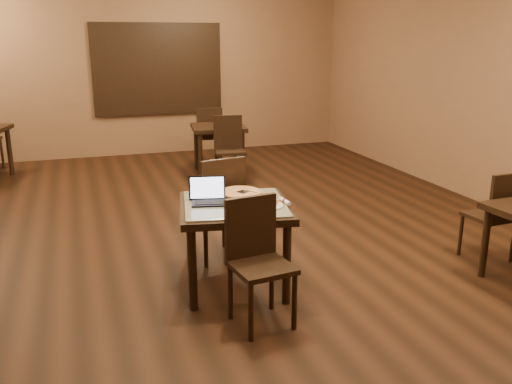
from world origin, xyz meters
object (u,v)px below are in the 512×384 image
object	(u,v)px
other_table_a_chair_near	(229,145)
other_table_c_chair_far	(496,212)
tiled_table	(235,215)
other_table_a	(218,134)
pizza_pan	(240,194)
chair_main_near	(257,254)
laptop	(209,196)
chair_main_far	(219,203)
other_table_a_chair_far	(209,133)

from	to	relation	value
other_table_a_chair_near	other_table_c_chair_far	distance (m)	4.08
tiled_table	other_table_a	xyz separation A→B (m)	(0.93, 4.06, -0.02)
tiled_table	other_table_c_chair_far	xyz separation A→B (m)	(2.52, -0.28, -0.15)
pizza_pan	other_table_c_chair_far	bearing A→B (deg)	-12.27
other_table_a	other_table_c_chair_far	world-z (taller)	other_table_c_chair_far
chair_main_near	laptop	world-z (taller)	laptop
other_table_a_chair_near	chair_main_far	bearing A→B (deg)	-100.71
tiled_table	other_table_a_chair_near	xyz separation A→B (m)	(0.94, 3.48, -0.10)
chair_main_far	other_table_c_chair_far	world-z (taller)	chair_main_far
pizza_pan	tiled_table	bearing A→B (deg)	-116.57
laptop	pizza_pan	distance (m)	0.35
tiled_table	other_table_a_chair_far	bearing A→B (deg)	89.38
other_table_a_chair_near	other_table_a_chair_far	distance (m)	1.16
laptop	other_table_a_chair_far	world-z (taller)	other_table_a_chair_far
other_table_a_chair_near	other_table_c_chair_far	world-z (taller)	other_table_a_chair_near
other_table_a_chair_near	other_table_a_chair_far	world-z (taller)	same
pizza_pan	other_table_a_chair_near	distance (m)	3.35
other_table_a	chair_main_far	bearing A→B (deg)	-97.70
tiled_table	pizza_pan	world-z (taller)	pizza_pan
laptop	chair_main_near	bearing A→B (deg)	-62.21
chair_main_far	other_table_a_chair_far	size ratio (longest dim) A/B	1.05
tiled_table	chair_main_far	bearing A→B (deg)	98.90
other_table_a	pizza_pan	bearing A→B (deg)	-94.86
other_table_a_chair_far	chair_main_near	bearing A→B (deg)	87.06
pizza_pan	other_table_c_chair_far	distance (m)	2.47
other_table_a	other_table_a_chair_near	bearing A→B (deg)	-81.86
chair_main_near	other_table_a	distance (m)	4.77
pizza_pan	other_table_a_chair_near	size ratio (longest dim) A/B	0.34
other_table_a	other_table_a_chair_far	distance (m)	0.58
other_table_a_chair_near	pizza_pan	bearing A→B (deg)	-97.09
tiled_table	other_table_a_chair_near	size ratio (longest dim) A/B	1.08
chair_main_near	other_table_c_chair_far	distance (m)	2.55
chair_main_near	laptop	bearing A→B (deg)	97.04
chair_main_near	laptop	xyz separation A→B (m)	(-0.19, 0.72, 0.27)
chair_main_far	other_table_a	distance (m)	3.56
laptop	other_table_c_chair_far	xyz separation A→B (m)	(2.72, -0.38, -0.31)
chair_main_near	other_table_a	size ratio (longest dim) A/B	1.06
chair_main_near	pizza_pan	bearing A→B (deg)	73.54
pizza_pan	other_table_a_chair_far	bearing A→B (deg)	79.73
pizza_pan	other_table_a	bearing A→B (deg)	78.06
chair_main_far	other_table_a	bearing A→B (deg)	-115.98
tiled_table	other_table_a_chair_near	world-z (taller)	other_table_a_chair_near
tiled_table	other_table_c_chair_far	size ratio (longest dim) A/B	1.18
laptop	pizza_pan	world-z (taller)	laptop
chair_main_far	pizza_pan	world-z (taller)	chair_main_far
pizza_pan	other_table_a_chair_far	distance (m)	4.47
tiled_table	chair_main_far	xyz separation A→B (m)	(0.02, 0.61, -0.07)
chair_main_far	other_table_a_chair_far	distance (m)	4.12
tiled_table	pizza_pan	bearing A→B (deg)	74.00
tiled_table	other_table_a	world-z (taller)	other_table_a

